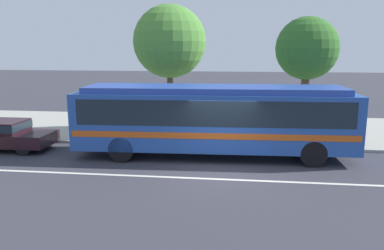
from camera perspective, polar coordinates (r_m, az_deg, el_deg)
The scene contains 8 objects.
ground_plane at distance 14.14m, azimuth 4.24°, elevation -6.91°, with size 120.00×120.00×0.00m, color #34353E.
sidewalk_slab at distance 21.29m, azimuth 5.23°, elevation -0.53°, with size 60.00×8.00×0.12m, color #A09E94.
lane_stripe_center at distance 13.39m, azimuth 4.06°, elevation -7.96°, with size 56.00×0.16×0.01m, color silver.
transit_bus at distance 15.75m, azimuth 3.26°, elevation 1.32°, with size 11.26×2.97×2.90m.
pedestrian_waiting_near_sign at distance 18.52m, azimuth 6.66°, elevation 1.02°, with size 0.46×0.46×1.72m.
bus_stop_sign at distance 17.79m, azimuth 14.12°, elevation 2.43°, with size 0.08×0.44×2.58m.
street_tree_near_stop at distance 20.18m, azimuth -3.31°, elevation 12.13°, with size 3.71×3.71×6.46m.
street_tree_mid_block at distance 19.29m, azimuth 16.58°, elevation 10.63°, with size 2.95×2.95×5.74m.
Camera 1 is at (0.61, -13.42, 4.42)m, focal length 36.21 mm.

